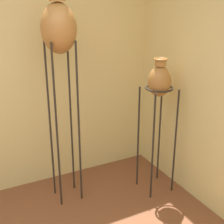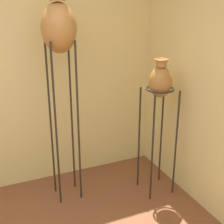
% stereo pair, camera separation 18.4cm
% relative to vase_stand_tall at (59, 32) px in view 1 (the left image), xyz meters
% --- Properties ---
extents(vase_stand_tall, '(0.33, 0.33, 2.12)m').
position_rel_vase_stand_tall_xyz_m(vase_stand_tall, '(0.00, 0.00, 0.00)').
color(vase_stand_tall, '#28231E').
rests_on(vase_stand_tall, ground_plane).
extents(vase_stand_medium, '(0.31, 0.31, 1.50)m').
position_rel_vase_stand_tall_xyz_m(vase_stand_medium, '(0.94, -0.30, -0.56)').
color(vase_stand_medium, '#28231E').
rests_on(vase_stand_medium, ground_plane).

